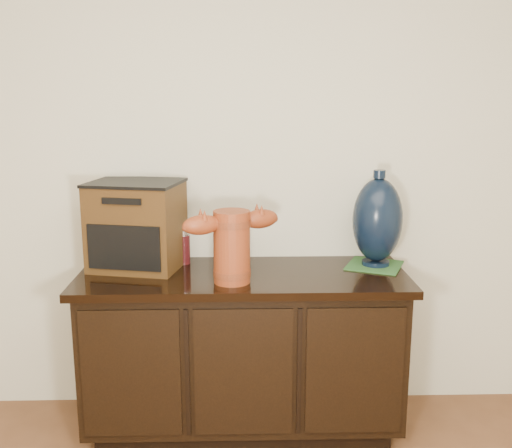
{
  "coord_description": "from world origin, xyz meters",
  "views": [
    {
      "loc": [
        -0.01,
        -0.33,
        1.54
      ],
      "look_at": [
        0.06,
        2.18,
        0.99
      ],
      "focal_mm": 42.0,
      "sensor_mm": 36.0,
      "label": 1
    }
  ],
  "objects_px": {
    "sideboard": "(243,350)",
    "tv_radio": "(137,225)",
    "spray_can": "(184,247)",
    "terracotta_vessel": "(232,242)",
    "lamp_base": "(377,220)"
  },
  "relations": [
    {
      "from": "sideboard",
      "to": "tv_radio",
      "type": "height_order",
      "value": "tv_radio"
    },
    {
      "from": "tv_radio",
      "to": "spray_can",
      "type": "bearing_deg",
      "value": 27.28
    },
    {
      "from": "terracotta_vessel",
      "to": "spray_can",
      "type": "height_order",
      "value": "terracotta_vessel"
    },
    {
      "from": "sideboard",
      "to": "tv_radio",
      "type": "relative_size",
      "value": 3.22
    },
    {
      "from": "lamp_base",
      "to": "sideboard",
      "type": "bearing_deg",
      "value": -170.97
    },
    {
      "from": "lamp_base",
      "to": "terracotta_vessel",
      "type": "bearing_deg",
      "value": -161.46
    },
    {
      "from": "lamp_base",
      "to": "spray_can",
      "type": "relative_size",
      "value": 2.74
    },
    {
      "from": "tv_radio",
      "to": "lamp_base",
      "type": "xyz_separation_m",
      "value": [
        1.1,
        -0.01,
        0.02
      ]
    },
    {
      "from": "terracotta_vessel",
      "to": "lamp_base",
      "type": "height_order",
      "value": "lamp_base"
    },
    {
      "from": "terracotta_vessel",
      "to": "lamp_base",
      "type": "bearing_deg",
      "value": -6.18
    },
    {
      "from": "sideboard",
      "to": "tv_radio",
      "type": "bearing_deg",
      "value": 167.27
    },
    {
      "from": "sideboard",
      "to": "lamp_base",
      "type": "relative_size",
      "value": 3.32
    },
    {
      "from": "tv_radio",
      "to": "lamp_base",
      "type": "height_order",
      "value": "lamp_base"
    },
    {
      "from": "sideboard",
      "to": "lamp_base",
      "type": "distance_m",
      "value": 0.86
    },
    {
      "from": "sideboard",
      "to": "spray_can",
      "type": "distance_m",
      "value": 0.55
    }
  ]
}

